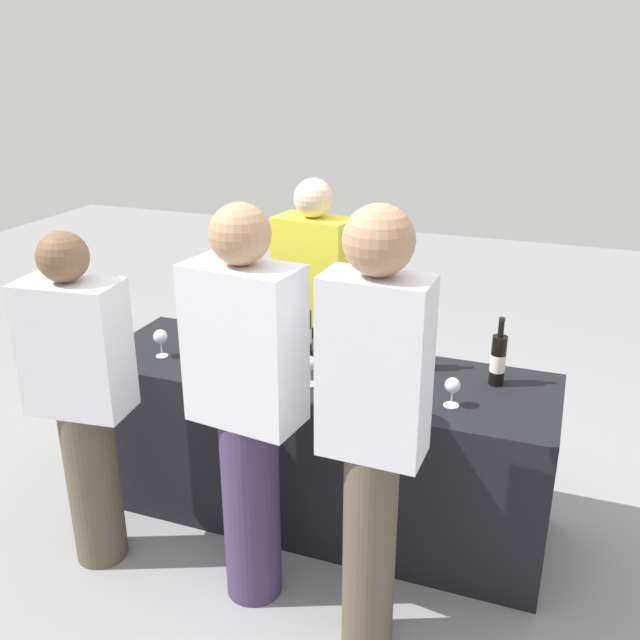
{
  "coord_description": "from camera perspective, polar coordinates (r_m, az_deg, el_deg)",
  "views": [
    {
      "loc": [
        1.03,
        -2.79,
        2.19
      ],
      "look_at": [
        0.0,
        0.0,
        1.05
      ],
      "focal_mm": 39.07,
      "sensor_mm": 36.0,
      "label": 1
    }
  ],
  "objects": [
    {
      "name": "wine_bottle_2",
      "position": [
        3.32,
        0.28,
        -1.43
      ],
      "size": [
        0.07,
        0.07,
        0.34
      ],
      "color": "black",
      "rests_on": "tasting_table"
    },
    {
      "name": "tasting_table",
      "position": [
        3.47,
        0.0,
        -10.06
      ],
      "size": [
        2.18,
        0.69,
        0.8
      ],
      "primitive_type": "cube",
      "color": "black",
      "rests_on": "ground_plane"
    },
    {
      "name": "wine_bottle_5",
      "position": [
        3.19,
        14.38,
        -3.17
      ],
      "size": [
        0.07,
        0.07,
        0.32
      ],
      "color": "black",
      "rests_on": "tasting_table"
    },
    {
      "name": "wine_bottle_4",
      "position": [
        3.28,
        8.04,
        -2.2
      ],
      "size": [
        0.08,
        0.08,
        0.31
      ],
      "color": "black",
      "rests_on": "tasting_table"
    },
    {
      "name": "guest_2",
      "position": [
        2.47,
        4.37,
        -8.53
      ],
      "size": [
        0.37,
        0.24,
        1.76
      ],
      "rotation": [
        0.0,
        0.0,
        -0.03
      ],
      "color": "brown",
      "rests_on": "ground_plane"
    },
    {
      "name": "wine_bottle_1",
      "position": [
        3.4,
        -1.33,
        -0.99
      ],
      "size": [
        0.08,
        0.08,
        0.33
      ],
      "color": "black",
      "rests_on": "tasting_table"
    },
    {
      "name": "guest_0",
      "position": [
        3.15,
        -18.92,
        -5.93
      ],
      "size": [
        0.44,
        0.28,
        1.54
      ],
      "rotation": [
        0.0,
        0.0,
        0.12
      ],
      "color": "brown",
      "rests_on": "ground_plane"
    },
    {
      "name": "wine_glass_5",
      "position": [
        2.97,
        10.8,
        -5.39
      ],
      "size": [
        0.07,
        0.07,
        0.13
      ],
      "color": "silver",
      "rests_on": "tasting_table"
    },
    {
      "name": "wine_bottle_0",
      "position": [
        3.56,
        -8.48,
        -0.38
      ],
      "size": [
        0.07,
        0.07,
        0.3
      ],
      "color": "black",
      "rests_on": "tasting_table"
    },
    {
      "name": "guest_1",
      "position": [
        2.75,
        -6.0,
        -6.67
      ],
      "size": [
        0.46,
        0.29,
        1.7
      ],
      "rotation": [
        0.0,
        0.0,
        -0.13
      ],
      "color": "#3F3351",
      "rests_on": "ground_plane"
    },
    {
      "name": "wine_glass_4",
      "position": [
        3.01,
        5.96,
        -4.67
      ],
      "size": [
        0.07,
        0.07,
        0.13
      ],
      "color": "silver",
      "rests_on": "tasting_table"
    },
    {
      "name": "wine_glass_1",
      "position": [
        3.34,
        -7.27,
        -2.1
      ],
      "size": [
        0.07,
        0.07,
        0.13
      ],
      "color": "silver",
      "rests_on": "tasting_table"
    },
    {
      "name": "wine_glass_0",
      "position": [
        3.47,
        -12.93,
        -1.42
      ],
      "size": [
        0.07,
        0.07,
        0.14
      ],
      "color": "silver",
      "rests_on": "tasting_table"
    },
    {
      "name": "wine_bottle_3",
      "position": [
        3.36,
        2.57,
        -1.41
      ],
      "size": [
        0.07,
        0.07,
        0.31
      ],
      "color": "black",
      "rests_on": "tasting_table"
    },
    {
      "name": "wine_glass_2",
      "position": [
        3.1,
        -0.82,
        -3.66
      ],
      "size": [
        0.06,
        0.06,
        0.14
      ],
      "color": "silver",
      "rests_on": "tasting_table"
    },
    {
      "name": "ground_plane",
      "position": [
        3.69,
        0.0,
        -15.37
      ],
      "size": [
        12.0,
        12.0,
        0.0
      ],
      "primitive_type": "plane",
      "color": "gray"
    },
    {
      "name": "server_pouring",
      "position": [
        3.92,
        -0.52,
        0.95
      ],
      "size": [
        0.44,
        0.28,
        1.58
      ],
      "rotation": [
        0.0,
        0.0,
        3.0
      ],
      "color": "black",
      "rests_on": "ground_plane"
    },
    {
      "name": "wine_glass_3",
      "position": [
        3.02,
        2.84,
        -4.33
      ],
      "size": [
        0.06,
        0.06,
        0.14
      ],
      "color": "silver",
      "rests_on": "tasting_table"
    }
  ]
}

